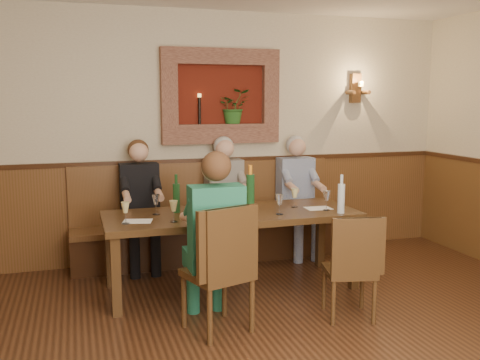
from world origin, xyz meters
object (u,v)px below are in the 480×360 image
at_px(person_chair_front, 214,254).
at_px(spittoon_bucket, 210,202).
at_px(bench, 208,232).
at_px(chair_near_right, 349,288).
at_px(person_bench_right, 298,207).
at_px(person_bench_mid, 226,211).
at_px(water_bottle, 341,198).
at_px(wine_bottle_green_a, 250,191).
at_px(person_bench_left, 141,217).
at_px(wine_bottle_green_b, 176,197).
at_px(chair_near_left, 219,294).
at_px(dining_table, 232,220).

xyz_separation_m(person_chair_front, spittoon_bucket, (0.13, 0.66, 0.30)).
relative_size(bench, chair_near_right, 3.37).
bearing_deg(person_bench_right, person_bench_mid, -179.99).
relative_size(person_bench_mid, person_chair_front, 0.99).
relative_size(chair_near_right, water_bottle, 2.42).
height_order(bench, person_bench_right, person_bench_right).
bearing_deg(wine_bottle_green_a, person_chair_front, -125.26).
height_order(person_bench_left, person_bench_mid, person_bench_mid).
xyz_separation_m(person_bench_right, person_chair_front, (-1.43, -1.62, 0.01)).
bearing_deg(person_bench_left, wine_bottle_green_b, -69.47).
height_order(person_bench_left, wine_bottle_green_a, person_bench_left).
bearing_deg(wine_bottle_green_a, spittoon_bucket, -159.52).
bearing_deg(chair_near_left, chair_near_right, -21.60).
bearing_deg(chair_near_left, person_chair_front, 74.90).
height_order(dining_table, bench, bench).
xyz_separation_m(person_bench_mid, spittoon_bucket, (-0.43, -0.96, 0.31)).
distance_m(chair_near_right, water_bottle, 0.94).
height_order(chair_near_left, person_bench_left, person_bench_left).
distance_m(wine_bottle_green_a, wine_bottle_green_b, 0.71).
height_order(chair_near_right, person_bench_mid, person_bench_mid).
xyz_separation_m(spittoon_bucket, water_bottle, (1.23, -0.22, 0.01)).
bearing_deg(wine_bottle_green_a, person_bench_mid, 91.50).
height_order(person_bench_mid, water_bottle, person_bench_mid).
relative_size(dining_table, wine_bottle_green_b, 6.53).
bearing_deg(bench, water_bottle, -52.54).
relative_size(dining_table, bench, 0.80).
bearing_deg(water_bottle, person_bench_mid, 124.16).
relative_size(bench, wine_bottle_green_b, 8.16).
xyz_separation_m(dining_table, chair_near_right, (0.74, -0.98, -0.42)).
bearing_deg(person_bench_right, chair_near_right, -99.89).
distance_m(dining_table, person_bench_mid, 0.86).
bearing_deg(spittoon_bucket, water_bottle, -9.96).
bearing_deg(dining_table, bench, 90.00).
relative_size(bench, wine_bottle_green_a, 6.80).
xyz_separation_m(wine_bottle_green_a, water_bottle, (0.78, -0.38, -0.04)).
height_order(dining_table, water_bottle, water_bottle).
xyz_separation_m(person_bench_left, wine_bottle_green_a, (0.96, -0.79, 0.36)).
xyz_separation_m(spittoon_bucket, wine_bottle_green_b, (-0.26, 0.27, 0.01)).
bearing_deg(water_bottle, wine_bottle_green_b, 161.78).
relative_size(chair_near_right, wine_bottle_green_a, 2.02).
xyz_separation_m(dining_table, wine_bottle_green_b, (-0.50, 0.15, 0.22)).
bearing_deg(spittoon_bucket, person_bench_mid, 65.92).
bearing_deg(water_bottle, person_bench_left, 145.95).
bearing_deg(water_bottle, chair_near_left, -157.13).
relative_size(wine_bottle_green_a, wine_bottle_green_b, 1.20).
xyz_separation_m(wine_bottle_green_b, water_bottle, (1.48, -0.49, 0.00)).
distance_m(person_chair_front, wine_bottle_green_b, 0.99).
bearing_deg(dining_table, spittoon_bucket, -153.65).
bearing_deg(person_chair_front, person_bench_right, 48.47).
height_order(person_bench_left, wine_bottle_green_b, person_bench_left).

